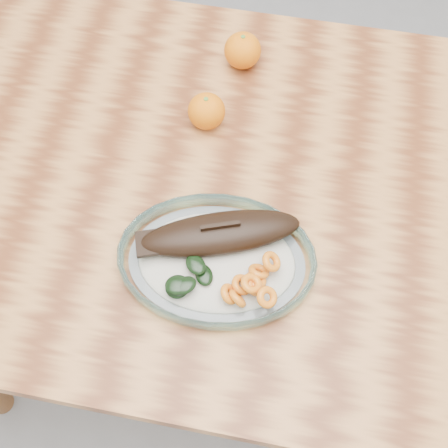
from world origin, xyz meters
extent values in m
plane|color=slate|center=(0.00, 0.00, 0.00)|extent=(3.00, 3.00, 0.00)
cube|color=#613017|center=(0.00, 0.00, 0.73)|extent=(1.20, 0.80, 0.04)
cylinder|color=brown|center=(-0.54, 0.34, 0.35)|extent=(0.06, 0.06, 0.71)
ellipsoid|color=white|center=(0.02, -0.16, 0.76)|extent=(0.58, 0.44, 0.01)
torus|color=#8FD8DD|center=(0.02, -0.16, 0.77)|extent=(0.59, 0.59, 0.03)
ellipsoid|color=silver|center=(0.02, -0.16, 0.77)|extent=(0.52, 0.38, 0.02)
ellipsoid|color=black|center=(0.02, -0.12, 0.80)|extent=(0.26, 0.15, 0.04)
ellipsoid|color=black|center=(0.02, -0.12, 0.79)|extent=(0.22, 0.13, 0.02)
cube|color=black|center=(-0.09, -0.16, 0.80)|extent=(0.06, 0.06, 0.01)
cube|color=black|center=(0.02, -0.12, 0.82)|extent=(0.06, 0.03, 0.02)
torus|color=#C4660E|center=(0.08, -0.18, 0.79)|extent=(0.05, 0.05, 0.02)
torus|color=#C4660E|center=(0.08, -0.19, 0.79)|extent=(0.04, 0.05, 0.04)
torus|color=#C4660E|center=(0.06, -0.19, 0.79)|extent=(0.05, 0.05, 0.03)
torus|color=#C4660E|center=(0.06, -0.22, 0.79)|extent=(0.04, 0.04, 0.04)
torus|color=#C4660E|center=(0.08, -0.17, 0.79)|extent=(0.04, 0.03, 0.03)
torus|color=#C4660E|center=(0.05, -0.21, 0.79)|extent=(0.04, 0.05, 0.04)
torus|color=#C4660E|center=(0.08, -0.19, 0.81)|extent=(0.05, 0.05, 0.03)
torus|color=#C4660E|center=(0.10, -0.15, 0.81)|extent=(0.03, 0.04, 0.03)
torus|color=#C4660E|center=(0.10, -0.21, 0.81)|extent=(0.04, 0.04, 0.03)
ellipsoid|color=black|center=(0.00, -0.19, 0.79)|extent=(0.04, 0.04, 0.01)
ellipsoid|color=black|center=(-0.03, -0.21, 0.79)|extent=(0.04, 0.04, 0.01)
ellipsoid|color=black|center=(-0.03, -0.21, 0.80)|extent=(0.05, 0.04, 0.01)
ellipsoid|color=black|center=(-0.02, -0.21, 0.80)|extent=(0.04, 0.04, 0.01)
ellipsoid|color=black|center=(-0.01, -0.18, 0.80)|extent=(0.04, 0.04, 0.01)
sphere|color=#E05504|center=(-0.02, 0.26, 0.78)|extent=(0.07, 0.07, 0.07)
sphere|color=#E05504|center=(-0.05, 0.11, 0.78)|extent=(0.07, 0.07, 0.07)
camera|label=1|loc=(0.09, -0.50, 1.55)|focal=45.00mm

